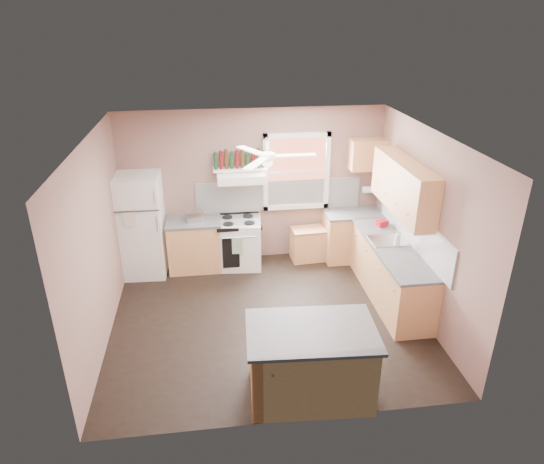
{
  "coord_description": "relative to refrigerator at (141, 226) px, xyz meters",
  "views": [
    {
      "loc": [
        -0.74,
        -5.94,
        4.14
      ],
      "look_at": [
        0.1,
        0.3,
        1.25
      ],
      "focal_mm": 32.0,
      "sensor_mm": 36.0,
      "label": 1
    }
  ],
  "objects": [
    {
      "name": "upper_cabinet_corner",
      "position": [
        3.88,
        0.17,
        1.02
      ],
      "size": [
        0.6,
        0.33,
        0.52
      ],
      "primitive_type": "cube",
      "color": "#B77F4C",
      "rests_on": "wall_back"
    },
    {
      "name": "ceiling_fan_hub",
      "position": [
        1.93,
        -1.66,
        1.57
      ],
      "size": [
        0.2,
        0.2,
        0.08
      ],
      "primitive_type": "cylinder",
      "color": "white",
      "rests_on": "ceiling"
    },
    {
      "name": "base_cabinet_corner",
      "position": [
        3.68,
        0.04,
        -0.45
      ],
      "size": [
        1.0,
        0.6,
        0.86
      ],
      "primitive_type": "cube",
      "color": "#B77F4C",
      "rests_on": "floor"
    },
    {
      "name": "island_top",
      "position": [
        2.22,
        -3.26,
        0.0
      ],
      "size": [
        1.52,
        1.04,
        0.04
      ],
      "primitive_type": "cube",
      "rotation": [
        0.0,
        0.0,
        -0.06
      ],
      "color": "#515153",
      "rests_on": "island"
    },
    {
      "name": "paper_towel",
      "position": [
        4.0,
        0.2,
        0.37
      ],
      "size": [
        0.26,
        0.12,
        0.12
      ],
      "primitive_type": "cylinder",
      "rotation": [
        0.0,
        1.57,
        0.0
      ],
      "color": "white",
      "rests_on": "wall_back"
    },
    {
      "name": "soap_bottle",
      "position": [
        3.93,
        -1.36,
        0.15
      ],
      "size": [
        0.1,
        0.1,
        0.25
      ],
      "primitive_type": "imported",
      "rotation": [
        0.0,
        0.0,
        4.78
      ],
      "color": "silver",
      "rests_on": "counter_right"
    },
    {
      "name": "counter_right",
      "position": [
        3.87,
        -1.36,
        0.0
      ],
      "size": [
        0.62,
        2.22,
        0.04
      ],
      "primitive_type": "cube",
      "color": "#515153",
      "rests_on": "base_cabinet_right"
    },
    {
      "name": "wall_left",
      "position": [
        -0.35,
        -1.66,
        0.47
      ],
      "size": [
        0.05,
        4.0,
        2.7
      ],
      "primitive_type": "cube",
      "color": "#815E55",
      "rests_on": "ground"
    },
    {
      "name": "counter_corner",
      "position": [
        3.68,
        0.04,
        0.0
      ],
      "size": [
        1.02,
        0.62,
        0.04
      ],
      "primitive_type": "cube",
      "color": "#515153",
      "rests_on": "base_cabinet_corner"
    },
    {
      "name": "refrigerator",
      "position": [
        0.0,
        0.0,
        0.0
      ],
      "size": [
        0.77,
        0.75,
        1.75
      ],
      "primitive_type": "cube",
      "rotation": [
        0.0,
        0.0,
        -0.04
      ],
      "color": "white",
      "rests_on": "floor"
    },
    {
      "name": "backsplash_back",
      "position": [
        2.38,
        0.33,
        0.3
      ],
      "size": [
        2.9,
        0.03,
        0.55
      ],
      "primitive_type": "cube",
      "color": "white",
      "rests_on": "wall_back"
    },
    {
      "name": "window_frame",
      "position": [
        2.68,
        0.3,
        0.72
      ],
      "size": [
        1.16,
        0.07,
        1.36
      ],
      "primitive_type": "cube",
      "color": "white",
      "rests_on": "wall_back"
    },
    {
      "name": "sink",
      "position": [
        3.87,
        -1.16,
        0.02
      ],
      "size": [
        0.55,
        0.45,
        0.03
      ],
      "primitive_type": "cube",
      "color": "silver",
      "rests_on": "counter_right"
    },
    {
      "name": "floor",
      "position": [
        1.93,
        -1.66,
        -0.88
      ],
      "size": [
        4.5,
        4.5,
        0.0
      ],
      "primitive_type": "plane",
      "color": "black",
      "rests_on": "ground"
    },
    {
      "name": "cart",
      "position": [
        2.88,
        0.09,
        -0.58
      ],
      "size": [
        0.62,
        0.44,
        0.59
      ],
      "primitive_type": "cube",
      "rotation": [
        0.0,
        0.0,
        0.08
      ],
      "color": "#B77F4C",
      "rests_on": "floor"
    },
    {
      "name": "range_hood",
      "position": [
        1.7,
        0.09,
        0.74
      ],
      "size": [
        0.78,
        0.5,
        0.14
      ],
      "primitive_type": "cube",
      "color": "white",
      "rests_on": "wall_back"
    },
    {
      "name": "stove",
      "position": [
        1.63,
        0.03,
        -0.45
      ],
      "size": [
        0.81,
        0.71,
        0.86
      ],
      "primitive_type": "cube",
      "rotation": [
        0.0,
        0.0,
        -0.09
      ],
      "color": "white",
      "rests_on": "floor"
    },
    {
      "name": "base_cabinet_left",
      "position": [
        0.87,
        0.04,
        -0.45
      ],
      "size": [
        0.9,
        0.6,
        0.86
      ],
      "primitive_type": "cube",
      "color": "#B77F4C",
      "rests_on": "floor"
    },
    {
      "name": "bottle_shelf",
      "position": [
        1.7,
        0.21,
        0.84
      ],
      "size": [
        0.9,
        0.26,
        0.03
      ],
      "primitive_type": "cube",
      "color": "white",
      "rests_on": "range_hood"
    },
    {
      "name": "island",
      "position": [
        2.22,
        -3.26,
        -0.45
      ],
      "size": [
        1.43,
        0.96,
        0.86
      ],
      "primitive_type": "cube",
      "rotation": [
        0.0,
        0.0,
        -0.06
      ],
      "color": "#B77F4C",
      "rests_on": "floor"
    },
    {
      "name": "wine_bottles",
      "position": [
        1.7,
        0.21,
        1.0
      ],
      "size": [
        0.86,
        0.06,
        0.31
      ],
      "color": "#143819",
      "rests_on": "bottle_shelf"
    },
    {
      "name": "window_view",
      "position": [
        2.68,
        0.32,
        0.72
      ],
      "size": [
        1.0,
        0.02,
        1.2
      ],
      "primitive_type": "cube",
      "color": "brown",
      "rests_on": "wall_back"
    },
    {
      "name": "backsplash_right",
      "position": [
        4.16,
        -1.36,
        0.3
      ],
      "size": [
        0.03,
        2.6,
        0.55
      ],
      "primitive_type": "cube",
      "color": "white",
      "rests_on": "wall_right"
    },
    {
      "name": "faucet",
      "position": [
        4.03,
        -1.16,
        0.09
      ],
      "size": [
        0.03,
        0.03,
        0.14
      ],
      "primitive_type": "cylinder",
      "color": "silver",
      "rests_on": "sink"
    },
    {
      "name": "counter_left",
      "position": [
        0.87,
        0.04,
        0.0
      ],
      "size": [
        0.92,
        0.62,
        0.04
      ],
      "primitive_type": "cube",
      "color": "#515153",
      "rests_on": "base_cabinet_left"
    },
    {
      "name": "upper_cabinet_right",
      "position": [
        4.01,
        -1.16,
        0.9
      ],
      "size": [
        0.33,
        1.8,
        0.76
      ],
      "primitive_type": "cube",
      "color": "#B77F4C",
      "rests_on": "wall_right"
    },
    {
      "name": "red_caddy",
      "position": [
        3.96,
        -0.61,
        0.07
      ],
      "size": [
        0.21,
        0.18,
        0.1
      ],
      "primitive_type": "cube",
      "rotation": [
        0.0,
        0.0,
        0.37
      ],
      "color": "#A60E1A",
      "rests_on": "counter_right"
    },
    {
      "name": "wall_back",
      "position": [
        1.93,
        0.37,
        0.47
      ],
      "size": [
        4.5,
        0.05,
        2.7
      ],
      "primitive_type": "cube",
      "color": "#815E55",
      "rests_on": "ground"
    },
    {
      "name": "ceiling",
      "position": [
        1.93,
        -1.66,
        1.82
      ],
      "size": [
        4.5,
        4.5,
        0.0
      ],
      "primitive_type": "plane",
      "color": "white",
      "rests_on": "ground"
    },
    {
      "name": "toaster",
      "position": [
        0.91,
        -0.0,
        0.11
      ],
      "size": [
        0.3,
        0.19,
        0.18
      ],
      "primitive_type": "cube",
      "rotation": [
        0.0,
        0.0,
        0.11
      ],
      "color": "silver",
      "rests_on": "counter_left"
    },
    {
      "name": "wall_right",
      "position": [
        4.2,
        -1.66,
        0.47
      ],
      "size": [
        0.05,
        4.0,
        2.7
      ],
      "primitive_type": "cube",
      "color": "#815E55",
      "rests_on": "ground"
    },
    {
      "name": "base_cabinet_right",
      "position": [
        3.88,
        -1.36,
        -0.45
      ],
      "size": [
        0.6,
        2.2,
        0.86
      ],
      "primitive_type": "cube",
      "color": "#B77F4C",
      "rests_on": "floor"
    }
  ]
}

